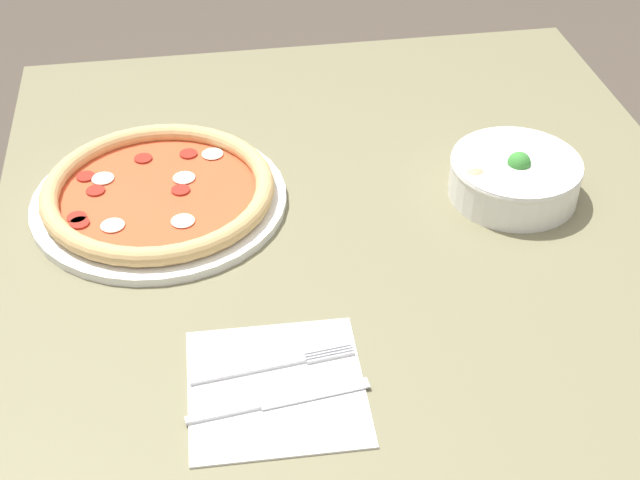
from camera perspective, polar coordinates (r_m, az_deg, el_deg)
name	(u,v)px	position (r m, az deg, el deg)	size (l,w,h in m)	color
dining_table	(356,288)	(1.27, 2.29, -3.09)	(1.08, 0.98, 0.78)	#706B4C
pizza	(159,193)	(1.25, -10.29, 2.97)	(0.35, 0.35, 0.04)	white
bowl	(515,175)	(1.27, 12.38, 4.08)	(0.18, 0.18, 0.07)	white
napkin	(276,387)	(0.99, -2.82, -9.38)	(0.20, 0.20, 0.00)	white
fork	(271,366)	(1.00, -3.15, -8.04)	(0.03, 0.19, 0.00)	silver
knife	(271,403)	(0.97, -3.16, -10.39)	(0.03, 0.20, 0.01)	silver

